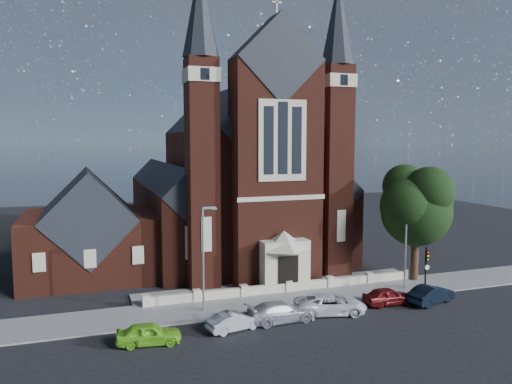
{
  "coord_description": "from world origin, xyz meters",
  "views": [
    {
      "loc": [
        -16.28,
        -31.99,
        13.05
      ],
      "look_at": [
        -1.01,
        12.0,
        8.18
      ],
      "focal_mm": 35.0,
      "sensor_mm": 36.0,
      "label": 1
    }
  ],
  "objects_px": {
    "car_white_suv": "(330,304)",
    "street_lamp_right": "(407,238)",
    "church": "(233,182)",
    "car_navy": "(431,294)",
    "street_lamp_left": "(204,253)",
    "car_silver_a": "(234,321)",
    "parish_hall": "(89,234)",
    "car_lime_van": "(149,334)",
    "car_silver_b": "(281,312)",
    "car_dark_red": "(388,296)",
    "street_tree": "(419,207)",
    "traffic_signal": "(426,264)"
  },
  "relations": [
    {
      "from": "car_white_suv",
      "to": "street_lamp_right",
      "type": "bearing_deg",
      "value": -56.25
    },
    {
      "from": "street_lamp_right",
      "to": "car_white_suv",
      "type": "distance_m",
      "value": 10.49
    },
    {
      "from": "church",
      "to": "car_navy",
      "type": "bearing_deg",
      "value": -66.99
    },
    {
      "from": "church",
      "to": "car_navy",
      "type": "height_order",
      "value": "church"
    },
    {
      "from": "street_lamp_left",
      "to": "car_white_suv",
      "type": "bearing_deg",
      "value": -21.15
    },
    {
      "from": "church",
      "to": "car_silver_a",
      "type": "height_order",
      "value": "church"
    },
    {
      "from": "parish_hall",
      "to": "car_navy",
      "type": "height_order",
      "value": "parish_hall"
    },
    {
      "from": "parish_hall",
      "to": "car_lime_van",
      "type": "relative_size",
      "value": 2.97
    },
    {
      "from": "car_silver_a",
      "to": "car_silver_b",
      "type": "relative_size",
      "value": 0.77
    },
    {
      "from": "car_lime_van",
      "to": "car_dark_red",
      "type": "distance_m",
      "value": 19.01
    },
    {
      "from": "street_lamp_right",
      "to": "car_silver_a",
      "type": "xyz_separation_m",
      "value": [
        -16.9,
        -4.19,
        -3.96
      ]
    },
    {
      "from": "street_tree",
      "to": "car_dark_red",
      "type": "height_order",
      "value": "street_tree"
    },
    {
      "from": "parish_hall",
      "to": "street_tree",
      "type": "relative_size",
      "value": 1.14
    },
    {
      "from": "street_lamp_right",
      "to": "car_lime_van",
      "type": "height_order",
      "value": "street_lamp_right"
    },
    {
      "from": "church",
      "to": "car_white_suv",
      "type": "height_order",
      "value": "church"
    },
    {
      "from": "church",
      "to": "car_silver_b",
      "type": "height_order",
      "value": "church"
    },
    {
      "from": "street_lamp_right",
      "to": "car_white_suv",
      "type": "bearing_deg",
      "value": -159.43
    },
    {
      "from": "parish_hall",
      "to": "traffic_signal",
      "type": "height_order",
      "value": "parish_hall"
    },
    {
      "from": "car_white_suv",
      "to": "car_dark_red",
      "type": "height_order",
      "value": "car_white_suv"
    },
    {
      "from": "car_silver_b",
      "to": "car_navy",
      "type": "height_order",
      "value": "car_silver_b"
    },
    {
      "from": "car_silver_a",
      "to": "car_white_suv",
      "type": "height_order",
      "value": "car_white_suv"
    },
    {
      "from": "street_lamp_left",
      "to": "car_navy",
      "type": "distance_m",
      "value": 18.44
    },
    {
      "from": "street_lamp_right",
      "to": "parish_hall",
      "type": "bearing_deg",
      "value": 151.78
    },
    {
      "from": "street_lamp_left",
      "to": "car_dark_red",
      "type": "distance_m",
      "value": 15.02
    },
    {
      "from": "street_lamp_right",
      "to": "car_white_suv",
      "type": "relative_size",
      "value": 1.49
    },
    {
      "from": "traffic_signal",
      "to": "street_tree",
      "type": "bearing_deg",
      "value": 64.05
    },
    {
      "from": "church",
      "to": "car_dark_red",
      "type": "bearing_deg",
      "value": -74.11
    },
    {
      "from": "car_lime_van",
      "to": "car_silver_b",
      "type": "bearing_deg",
      "value": -76.44
    },
    {
      "from": "car_navy",
      "to": "car_white_suv",
      "type": "bearing_deg",
      "value": 70.18
    },
    {
      "from": "parish_hall",
      "to": "car_white_suv",
      "type": "xyz_separation_m",
      "value": [
        16.95,
        -17.43,
        -3.26
      ]
    },
    {
      "from": "car_white_suv",
      "to": "car_navy",
      "type": "height_order",
      "value": "car_white_suv"
    },
    {
      "from": "parish_hall",
      "to": "car_silver_b",
      "type": "bearing_deg",
      "value": -54.12
    },
    {
      "from": "street_tree",
      "to": "car_silver_b",
      "type": "bearing_deg",
      "value": -161.0
    },
    {
      "from": "parish_hall",
      "to": "car_white_suv",
      "type": "relative_size",
      "value": 2.25
    },
    {
      "from": "car_navy",
      "to": "street_lamp_right",
      "type": "bearing_deg",
      "value": -22.48
    },
    {
      "from": "car_lime_van",
      "to": "car_navy",
      "type": "height_order",
      "value": "car_navy"
    },
    {
      "from": "car_silver_b",
      "to": "car_silver_a",
      "type": "bearing_deg",
      "value": 95.56
    },
    {
      "from": "church",
      "to": "street_lamp_left",
      "type": "height_order",
      "value": "church"
    },
    {
      "from": "traffic_signal",
      "to": "car_dark_red",
      "type": "relative_size",
      "value": 0.97
    },
    {
      "from": "traffic_signal",
      "to": "car_silver_a",
      "type": "distance_m",
      "value": 18.11
    },
    {
      "from": "car_silver_b",
      "to": "car_dark_red",
      "type": "distance_m",
      "value": 9.47
    },
    {
      "from": "car_lime_van",
      "to": "car_white_suv",
      "type": "height_order",
      "value": "car_white_suv"
    },
    {
      "from": "church",
      "to": "car_navy",
      "type": "relative_size",
      "value": 7.84
    },
    {
      "from": "church",
      "to": "car_white_suv",
      "type": "relative_size",
      "value": 6.43
    },
    {
      "from": "street_lamp_left",
      "to": "car_navy",
      "type": "height_order",
      "value": "street_lamp_left"
    },
    {
      "from": "car_silver_a",
      "to": "parish_hall",
      "type": "bearing_deg",
      "value": 14.46
    },
    {
      "from": "car_silver_b",
      "to": "car_dark_red",
      "type": "xyz_separation_m",
      "value": [
        9.45,
        0.65,
        -0.03
      ]
    },
    {
      "from": "street_lamp_right",
      "to": "car_navy",
      "type": "relative_size",
      "value": 1.82
    },
    {
      "from": "street_lamp_left",
      "to": "car_lime_van",
      "type": "distance_m",
      "value": 7.73
    },
    {
      "from": "parish_hall",
      "to": "traffic_signal",
      "type": "relative_size",
      "value": 3.05
    }
  ]
}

